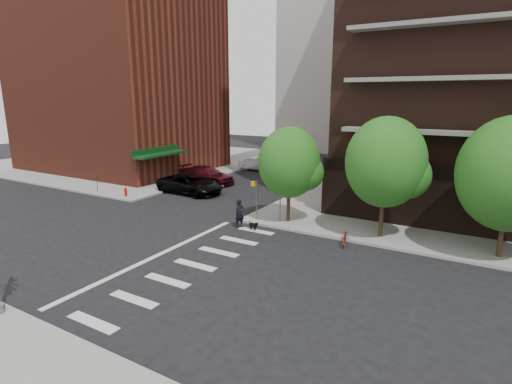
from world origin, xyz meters
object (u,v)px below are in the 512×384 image
object	(u,v)px
dog_walker	(240,214)
parked_car_black	(190,184)
scooter	(345,237)
parked_car_silver	(259,164)
parked_car_maroon	(207,175)
fire_hydrant	(126,191)

from	to	relation	value
dog_walker	parked_car_black	bearing A→B (deg)	80.33
scooter	parked_car_silver	bearing A→B (deg)	117.92
parked_car_maroon	parked_car_silver	size ratio (longest dim) A/B	1.29
fire_hydrant	parked_car_maroon	size ratio (longest dim) A/B	0.13
parked_car_black	scooter	world-z (taller)	parked_car_black
fire_hydrant	scooter	world-z (taller)	scooter
parked_car_maroon	parked_car_black	bearing A→B (deg)	-164.21
fire_hydrant	parked_car_black	size ratio (longest dim) A/B	0.12
scooter	dog_walker	size ratio (longest dim) A/B	0.92
parked_car_black	parked_car_maroon	xyz separation A→B (m)	(-1.25, 3.99, -0.01)
scooter	fire_hydrant	bearing A→B (deg)	162.21
parked_car_maroon	dog_walker	distance (m)	13.97
parked_car_black	parked_car_maroon	bearing A→B (deg)	20.57
fire_hydrant	parked_car_black	distance (m)	5.33
fire_hydrant	parked_car_black	bearing A→B (deg)	48.12
fire_hydrant	parked_car_silver	distance (m)	16.67
dog_walker	parked_car_maroon	bearing A→B (deg)	69.44
fire_hydrant	parked_car_silver	bearing A→B (deg)	78.77
fire_hydrant	parked_car_silver	xyz separation A→B (m)	(3.25, 16.35, 0.17)
parked_car_black	parked_car_silver	xyz separation A→B (m)	(-0.31, 12.39, -0.11)
parked_car_silver	dog_walker	world-z (taller)	dog_walker
parked_car_black	dog_walker	world-z (taller)	dog_walker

